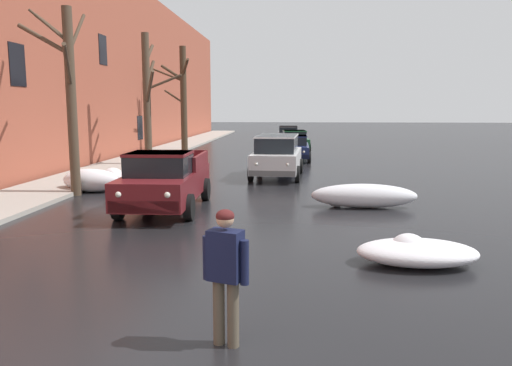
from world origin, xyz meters
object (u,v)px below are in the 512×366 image
(bare_tree_far_down_block, at_px, (183,97))
(sedan_darkblue_parked_kerbside_mid, at_px, (294,147))
(sedan_green_parked_far_down_block, at_px, (294,140))
(bare_tree_second_along_sidewalk, at_px, (69,92))
(pickup_truck_maroon_approaching_near_lane, at_px, (165,180))
(suv_white_parked_kerbside_close, at_px, (277,154))
(pedestrian_with_coffee, at_px, (226,267))
(bare_tree_mid_block, at_px, (148,97))
(sedan_grey_queued_behind_truck, at_px, (288,134))

(bare_tree_far_down_block, height_order, sedan_darkblue_parked_kerbside_mid, bare_tree_far_down_block)
(bare_tree_far_down_block, height_order, sedan_green_parked_far_down_block, bare_tree_far_down_block)
(bare_tree_second_along_sidewalk, distance_m, pickup_truck_maroon_approaching_near_lane, 5.09)
(suv_white_parked_kerbside_close, relative_size, pedestrian_with_coffee, 2.71)
(bare_tree_second_along_sidewalk, height_order, sedan_green_parked_far_down_block, bare_tree_second_along_sidewalk)
(bare_tree_far_down_block, distance_m, pickup_truck_maroon_approaching_near_lane, 19.92)
(sedan_darkblue_parked_kerbside_mid, height_order, sedan_green_parked_far_down_block, same)
(bare_tree_far_down_block, relative_size, sedan_darkblue_parked_kerbside_mid, 1.65)
(bare_tree_mid_block, relative_size, sedan_green_parked_far_down_block, 1.61)
(pickup_truck_maroon_approaching_near_lane, height_order, sedan_green_parked_far_down_block, pickup_truck_maroon_approaching_near_lane)
(bare_tree_mid_block, height_order, suv_white_parked_kerbside_close, bare_tree_mid_block)
(sedan_darkblue_parked_kerbside_mid, xyz_separation_m, sedan_grey_queued_behind_truck, (-0.55, 14.48, 0.00))
(sedan_green_parked_far_down_block, height_order, pedestrian_with_coffee, pedestrian_with_coffee)
(suv_white_parked_kerbside_close, distance_m, sedan_green_parked_far_down_block, 13.75)
(suv_white_parked_kerbside_close, xyz_separation_m, sedan_grey_queued_behind_truck, (0.16, 21.58, -0.24))
(bare_tree_second_along_sidewalk, relative_size, sedan_grey_queued_behind_truck, 1.47)
(bare_tree_far_down_block, height_order, pedestrian_with_coffee, bare_tree_far_down_block)
(bare_tree_second_along_sidewalk, distance_m, suv_white_parked_kerbside_close, 8.87)
(sedan_green_parked_far_down_block, bearing_deg, sedan_grey_queued_behind_truck, 94.03)
(bare_tree_second_along_sidewalk, relative_size, sedan_darkblue_parked_kerbside_mid, 1.47)
(sedan_grey_queued_behind_truck, height_order, pedestrian_with_coffee, pedestrian_with_coffee)
(pedestrian_with_coffee, bearing_deg, sedan_green_parked_far_down_block, 88.45)
(bare_tree_mid_block, relative_size, sedan_grey_queued_behind_truck, 1.56)
(pickup_truck_maroon_approaching_near_lane, bearing_deg, sedan_green_parked_far_down_block, 79.86)
(pickup_truck_maroon_approaching_near_lane, bearing_deg, bare_tree_far_down_block, 100.96)
(suv_white_parked_kerbside_close, height_order, sedan_green_parked_far_down_block, suv_white_parked_kerbside_close)
(suv_white_parked_kerbside_close, bearing_deg, pickup_truck_maroon_approaching_near_lane, -112.69)
(sedan_green_parked_far_down_block, relative_size, pedestrian_with_coffee, 2.36)
(sedan_darkblue_parked_kerbside_mid, bearing_deg, sedan_grey_queued_behind_truck, 92.17)
(bare_tree_mid_block, bearing_deg, bare_tree_far_down_block, 90.65)
(bare_tree_mid_block, relative_size, pickup_truck_maroon_approaching_near_lane, 1.32)
(bare_tree_far_down_block, xyz_separation_m, suv_white_parked_kerbside_close, (6.80, -12.08, -2.71))
(sedan_darkblue_parked_kerbside_mid, height_order, pedestrian_with_coffee, pedestrian_with_coffee)
(bare_tree_far_down_block, relative_size, sedan_green_parked_far_down_block, 1.69)
(sedan_darkblue_parked_kerbside_mid, bearing_deg, pedestrian_with_coffee, -91.99)
(bare_tree_second_along_sidewalk, height_order, suv_white_parked_kerbside_close, bare_tree_second_along_sidewalk)
(sedan_darkblue_parked_kerbside_mid, distance_m, sedan_green_parked_far_down_block, 6.63)
(sedan_darkblue_parked_kerbside_mid, bearing_deg, pickup_truck_maroon_approaching_near_lane, -104.62)
(sedan_green_parked_far_down_block, relative_size, sedan_grey_queued_behind_truck, 0.97)
(bare_tree_second_along_sidewalk, height_order, pedestrian_with_coffee, bare_tree_second_along_sidewalk)
(bare_tree_second_along_sidewalk, bearing_deg, bare_tree_far_down_block, 89.95)
(suv_white_parked_kerbside_close, bearing_deg, sedan_green_parked_far_down_block, 87.04)
(sedan_green_parked_far_down_block, bearing_deg, pickup_truck_maroon_approaching_near_lane, -100.14)
(bare_tree_far_down_block, xyz_separation_m, sedan_green_parked_far_down_block, (7.51, 1.65, -2.94))
(sedan_darkblue_parked_kerbside_mid, xyz_separation_m, pedestrian_with_coffee, (-0.79, -22.76, 0.28))
(bare_tree_second_along_sidewalk, xyz_separation_m, suv_white_parked_kerbside_close, (6.81, 5.09, -2.52))
(bare_tree_far_down_block, height_order, pickup_truck_maroon_approaching_near_lane, bare_tree_far_down_block)
(bare_tree_mid_block, distance_m, suv_white_parked_kerbside_close, 8.05)
(sedan_grey_queued_behind_truck, bearing_deg, pedestrian_with_coffee, -90.37)
(bare_tree_second_along_sidewalk, relative_size, pickup_truck_maroon_approaching_near_lane, 1.24)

